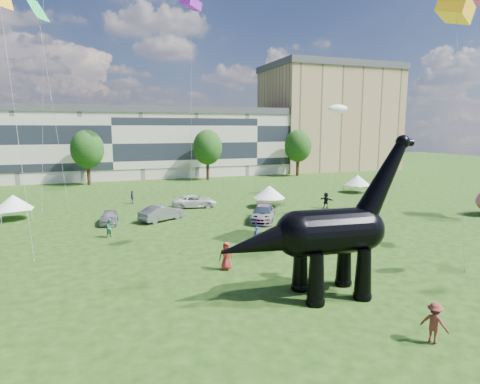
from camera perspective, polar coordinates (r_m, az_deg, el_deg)
name	(u,v)px	position (r m, az deg, el deg)	size (l,w,h in m)	color
ground	(330,312)	(21.42, 12.69, -16.31)	(220.00, 220.00, 0.00)	#16330C
terrace_row	(111,145)	(78.35, -17.85, 6.32)	(78.00, 11.00, 12.00)	beige
apartment_block	(328,120)	(95.74, 12.44, 9.94)	(28.00, 18.00, 22.00)	tan
tree_mid_left	(87,146)	(69.32, -20.92, 6.11)	(5.20, 5.20, 9.44)	#382314
tree_mid_right	(207,145)	(71.76, -4.65, 6.75)	(5.20, 5.20, 9.44)	#382314
tree_far_right	(298,143)	(78.38, 8.25, 6.87)	(5.20, 5.20, 9.44)	#382314
dinosaur_sculpture	(324,235)	(22.16, 11.86, -5.96)	(11.14, 3.25, 9.09)	black
car_silver	(109,217)	(40.70, -18.11, -3.39)	(1.56, 3.88, 1.32)	#B4B4B9
car_grey	(162,213)	(40.71, -11.07, -2.94)	(1.64, 4.69, 1.55)	slate
car_white	(194,201)	(46.97, -6.52, -1.32)	(2.37, 5.13, 1.43)	silver
car_dark	(263,214)	(39.77, 3.28, -3.07)	(2.16, 5.32, 1.54)	#595960
gazebo_near	(269,192)	(46.73, 4.18, 0.00)	(4.75, 4.75, 2.55)	white
gazebo_far	(357,180)	(59.72, 16.36, 1.62)	(4.57, 4.57, 2.54)	white
gazebo_left	(13,202)	(46.15, -29.55, -1.27)	(4.61, 4.61, 2.55)	white
visitors	(229,223)	(35.11, -1.59, -4.50)	(52.61, 39.22, 1.89)	black
kites	(307,18)	(46.08, 9.56, 23.22)	(59.71, 51.30, 29.64)	#D9410E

